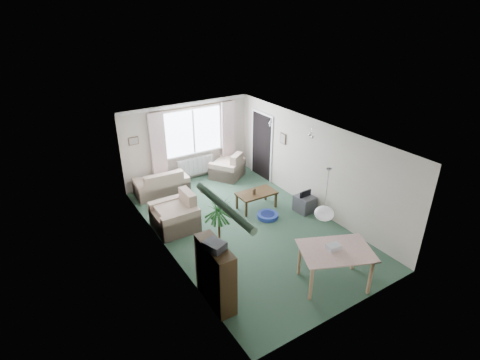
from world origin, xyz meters
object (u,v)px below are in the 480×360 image
sofa (161,182)px  bookshelf (215,274)px  tv_cube (305,204)px  pet_bed (268,216)px  armchair_left (174,212)px  coffee_table (256,200)px  houseplant (219,229)px  dining_table (334,267)px  armchair_corner (227,165)px

sofa → bookshelf: (-0.74, -4.55, 0.25)m
tv_cube → pet_bed: tv_cube is taller
sofa → tv_cube: bearing=137.0°
tv_cube → pet_bed: (-1.01, 0.25, -0.16)m
armchair_left → coffee_table: size_ratio=0.98×
coffee_table → pet_bed: (-0.03, -0.56, -0.18)m
bookshelf → houseplant: (0.68, 1.07, 0.12)m
dining_table → pet_bed: bearing=81.9°
armchair_left → coffee_table: armchair_left is taller
coffee_table → armchair_corner: bearing=81.0°
coffee_table → dining_table: (-0.41, -3.23, 0.16)m
sofa → tv_cube: size_ratio=3.09×
coffee_table → bookshelf: (-2.56, -2.43, 0.38)m
armchair_corner → tv_cube: bearing=68.8°
coffee_table → tv_cube: size_ratio=2.17×
sofa → coffee_table: size_ratio=1.42×
sofa → coffee_table: sofa is taller
armchair_corner → coffee_table: size_ratio=0.88×
armchair_corner → dining_table: (-0.74, -5.33, -0.01)m
houseplant → tv_cube: 2.96m
pet_bed → coffee_table: bearing=86.7°
sofa → tv_cube: sofa is taller
sofa → bookshelf: 4.61m
bookshelf → tv_cube: 3.91m
tv_cube → armchair_corner: bearing=99.4°
armchair_corner → pet_bed: 2.71m
coffee_table → tv_cube: bearing=-39.6°
sofa → bookshelf: size_ratio=1.19×
sofa → pet_bed: 3.24m
armchair_corner → dining_table: 5.38m
armchair_corner → coffee_table: (-0.33, -2.09, -0.17)m
sofa → pet_bed: size_ratio=2.72×
sofa → tv_cube: (2.80, -2.93, -0.15)m
coffee_table → houseplant: 2.37m
sofa → dining_table: (1.41, -5.35, 0.02)m
coffee_table → houseplant: (-1.88, -1.36, 0.51)m
sofa → houseplant: 3.50m
tv_cube → sofa: bearing=130.6°
armchair_corner → pet_bed: armchair_corner is taller
sofa → dining_table: size_ratio=1.18×
dining_table → pet_bed: (0.38, 2.67, -0.33)m
armchair_corner → coffee_table: armchair_corner is taller
armchair_corner → houseplant: size_ratio=0.61×
houseplant → dining_table: bearing=-51.9°
sofa → armchair_corner: size_ratio=1.62×
dining_table → tv_cube: 2.80m
armchair_corner → bookshelf: 5.37m
tv_cube → armchair_left: bearing=158.4°
armchair_left → sofa: bearing=168.1°
armchair_left → houseplant: 1.68m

